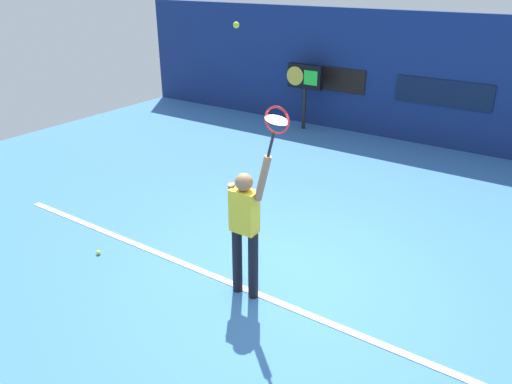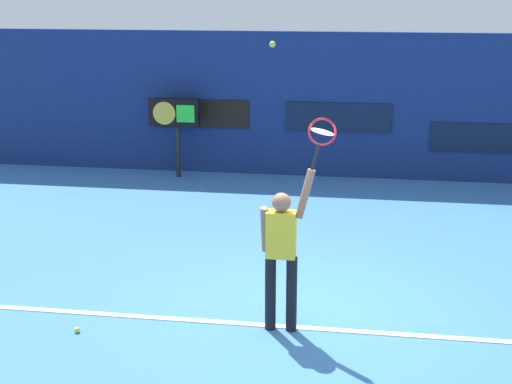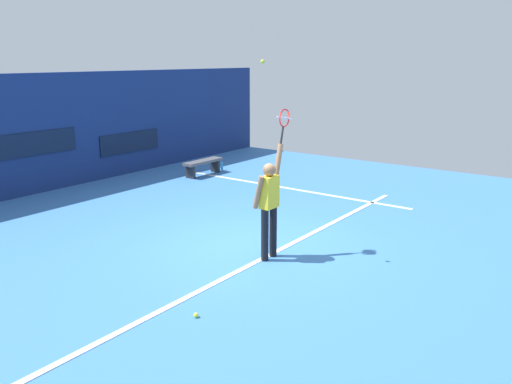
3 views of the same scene
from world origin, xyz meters
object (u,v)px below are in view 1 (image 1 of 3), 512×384
at_px(tennis_racket, 276,123).
at_px(tennis_ball, 236,25).
at_px(scoreboard_clock, 305,79).
at_px(spare_ball, 98,253).
at_px(tennis_player, 245,225).

distance_m(tennis_racket, tennis_ball, 1.12).
bearing_deg(scoreboard_clock, tennis_ball, -66.88).
distance_m(tennis_racket, spare_ball, 3.67).
height_order(tennis_player, spare_ball, tennis_player).
distance_m(tennis_player, spare_ball, 2.60).
height_order(tennis_racket, scoreboard_clock, tennis_racket).
relative_size(tennis_player, scoreboard_clock, 1.18).
bearing_deg(tennis_player, tennis_racket, -0.57).
xyz_separation_m(tennis_player, scoreboard_clock, (-3.05, 6.91, 0.29)).
relative_size(tennis_player, tennis_racket, 3.17).
bearing_deg(tennis_racket, tennis_ball, 174.18).
bearing_deg(tennis_ball, scoreboard_clock, 113.12).
bearing_deg(tennis_racket, tennis_player, 179.43).
bearing_deg(tennis_racket, spare_ball, -170.78).
bearing_deg(tennis_player, scoreboard_clock, 113.84).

